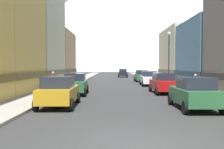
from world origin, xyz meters
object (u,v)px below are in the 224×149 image
Objects in this scene: pedestrian_0 at (195,84)px; streetlamp_right at (168,51)px; car_right_1 at (163,83)px; car_right_3 at (141,76)px; car_left_0 at (58,91)px; car_right_0 at (194,93)px; car_left_1 at (74,84)px; car_right_2 at (149,78)px; pedestrian_1 at (53,81)px; car_driving_0 at (122,73)px; potted_plant_0 at (194,84)px.

pedestrian_0 is 7.13m from streetlamp_right.
car_right_1 is 2.65m from pedestrian_0.
car_left_0 is at bearing -106.50° from car_right_3.
car_left_0 is 2.82× the size of pedestrian_0.
car_left_0 is 12.15m from pedestrian_0.
car_left_0 is 1.00× the size of car_right_0.
car_left_1 is 1.00× the size of car_right_2.
streetlamp_right is (1.55, 5.34, 3.09)m from car_right_1.
car_left_0 is at bearing 172.93° from car_right_0.
pedestrian_0 is (2.45, 7.77, -0.03)m from car_right_0.
car_right_2 is at bearing 35.94° from pedestrian_1.
streetlamp_right is at bearing -82.92° from car_right_3.
car_right_2 is 8.59m from car_right_3.
car_left_1 reaches higher than pedestrian_0.
car_right_2 is at bearing 103.48° from pedestrian_0.
car_left_1 is 10.92m from car_right_0.
car_right_0 is 14.69m from pedestrian_1.
car_right_1 is 10.23m from pedestrian_1.
car_right_0 is at bearing -96.26° from streetlamp_right.
car_left_1 and car_right_1 have the same top height.
car_right_1 is 34.82m from car_driving_0.
streetlamp_right reaches higher than car_driving_0.
potted_plant_0 is at bearing -65.67° from streetlamp_right.
car_left_0 and car_right_3 have the same top height.
pedestrian_0 is at bearing -22.43° from car_right_1.
streetlamp_right is at bearing 16.35° from pedestrian_1.
car_right_3 is at bearing -82.60° from car_driving_0.
car_right_1 is at bearing -106.21° from streetlamp_right.
car_right_0 is 43.59m from car_driving_0.
car_left_1 is (-0.00, 6.89, 0.00)m from car_left_0.
car_right_1 is (7.60, 0.95, 0.00)m from car_left_1.
car_left_1 and car_driving_0 have the same top height.
streetlamp_right is at bearing 114.33° from potted_plant_0.
car_right_3 reaches higher than pedestrian_0.
potted_plant_0 is (3.20, -16.12, -0.20)m from car_right_3.
pedestrian_1 is (-10.05, 1.93, 0.04)m from car_right_1.
car_driving_0 is at bearing 82.77° from car_left_0.
pedestrian_1 is at bearing -144.06° from car_right_2.
streetlamp_right reaches higher than car_left_1.
car_left_0 is 1.01× the size of car_driving_0.
car_right_1 reaches higher than pedestrian_0.
car_right_1 is at bearing -90.00° from car_right_3.
pedestrian_1 is 0.29× the size of streetlamp_right.
pedestrian_0 is (10.05, -0.06, -0.03)m from car_left_1.
streetlamp_right is (1.55, -3.88, 3.09)m from car_right_2.
potted_plant_0 is at bearing 41.42° from car_left_0.
car_left_0 is 4.63× the size of potted_plant_0.
streetlamp_right is (3.75, -29.41, 3.09)m from car_driving_0.
pedestrian_1 reaches higher than car_right_2.
potted_plant_0 is (10.80, 2.64, -0.20)m from car_left_1.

